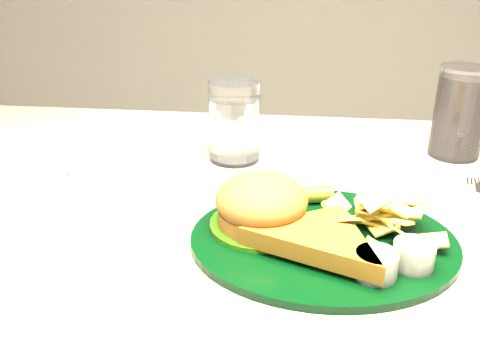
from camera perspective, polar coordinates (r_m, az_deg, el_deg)
name	(u,v)px	position (r m, az deg, el deg)	size (l,w,h in m)	color
dinner_plate	(324,218)	(0.62, 9.00, -4.06)	(0.31, 0.26, 0.07)	black
water_glass	(234,121)	(0.84, -0.60, 6.27)	(0.08, 0.08, 0.13)	white
cola_glass	(460,112)	(0.92, 22.41, 6.69)	(0.08, 0.08, 0.15)	black
ramekin	(82,166)	(0.83, -16.51, 1.40)	(0.04, 0.04, 0.03)	white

